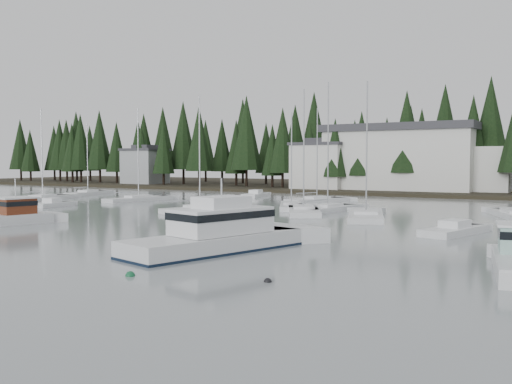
# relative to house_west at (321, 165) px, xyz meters

# --- Properties ---
(far_shore_land) EXTENTS (240.00, 54.00, 1.00)m
(far_shore_land) POSITION_rel_house_west_xyz_m (18.00, 18.00, -4.65)
(far_shore_land) COLOR black
(far_shore_land) RESTS_ON ground
(conifer_treeline) EXTENTS (200.00, 22.00, 20.00)m
(conifer_treeline) POSITION_rel_house_west_xyz_m (18.00, 7.00, -4.65)
(conifer_treeline) COLOR black
(conifer_treeline) RESTS_ON ground
(house_west) EXTENTS (9.54, 7.42, 8.75)m
(house_west) POSITION_rel_house_west_xyz_m (0.00, 0.00, 0.00)
(house_west) COLOR silver
(house_west) RESTS_ON ground
(house_far_west) EXTENTS (8.48, 7.42, 8.25)m
(house_far_west) POSITION_rel_house_west_xyz_m (-42.00, 2.00, -0.25)
(house_far_west) COLOR #999EA0
(house_far_west) RESTS_ON ground
(harbor_inn) EXTENTS (29.50, 11.50, 10.90)m
(harbor_inn) POSITION_rel_house_west_xyz_m (15.04, 3.34, 1.12)
(harbor_inn) COLOR silver
(harbor_inn) RESTS_ON ground
(lobster_boat_brown) EXTENTS (5.53, 9.09, 4.30)m
(lobster_boat_brown) POSITION_rel_house_west_xyz_m (-1.04, -61.92, -4.17)
(lobster_boat_brown) COLOR silver
(lobster_boat_brown) RESTS_ON ground
(cabin_cruiser_center) EXTENTS (6.34, 11.88, 4.88)m
(cabin_cruiser_center) POSITION_rel_house_west_xyz_m (22.05, -64.20, -3.92)
(cabin_cruiser_center) COLOR silver
(cabin_cruiser_center) RESTS_ON ground
(sailboat_1) EXTENTS (6.20, 10.67, 12.96)m
(sailboat_1) POSITION_rel_house_west_xyz_m (23.06, -41.70, -4.60)
(sailboat_1) COLOR silver
(sailboat_1) RESTS_ON ground
(sailboat_2) EXTENTS (3.94, 10.21, 12.72)m
(sailboat_2) POSITION_rel_house_west_xyz_m (-10.65, -34.70, -4.59)
(sailboat_2) COLOR silver
(sailboat_2) RESTS_ON ground
(sailboat_5) EXTENTS (5.59, 10.70, 12.73)m
(sailboat_5) POSITION_rel_house_west_xyz_m (-22.74, -40.14, -4.60)
(sailboat_5) COLOR silver
(sailboat_5) RESTS_ON ground
(sailboat_6) EXTENTS (7.57, 10.76, 12.94)m
(sailboat_6) POSITION_rel_house_west_xyz_m (15.74, -39.57, -4.60)
(sailboat_6) COLOR silver
(sailboat_6) RESTS_ON ground
(sailboat_8) EXTENTS (4.12, 9.11, 11.75)m
(sailboat_8) POSITION_rel_house_west_xyz_m (-27.04, -28.16, -4.59)
(sailboat_8) COLOR silver
(sailboat_8) RESTS_ON ground
(sailboat_10) EXTENTS (5.18, 8.66, 12.46)m
(sailboat_10) POSITION_rel_house_west_xyz_m (6.07, -44.00, -4.59)
(sailboat_10) COLOR silver
(sailboat_10) RESTS_ON ground
(sailboat_11) EXTENTS (6.13, 9.06, 12.50)m
(sailboat_11) POSITION_rel_house_west_xyz_m (10.55, -24.94, -4.59)
(sailboat_11) COLOR silver
(sailboat_11) RESTS_ON ground
(sailboat_12) EXTENTS (4.09, 9.77, 13.95)m
(sailboat_12) POSITION_rel_house_west_xyz_m (16.94, -36.28, -4.58)
(sailboat_12) COLOR silver
(sailboat_12) RESTS_ON ground
(sailboat_13) EXTENTS (6.12, 8.91, 11.10)m
(sailboat_13) POSITION_rel_house_west_xyz_m (12.23, -35.40, -4.59)
(sailboat_13) COLOR silver
(sailboat_13) RESTS_ON ground
(runabout_0) EXTENTS (2.74, 5.25, 1.42)m
(runabout_0) POSITION_rel_house_west_xyz_m (-12.58, -47.06, -4.52)
(runabout_0) COLOR silver
(runabout_0) RESTS_ON ground
(runabout_1) EXTENTS (3.85, 7.08, 1.42)m
(runabout_1) POSITION_rel_house_west_xyz_m (32.34, -49.24, -4.52)
(runabout_1) COLOR silver
(runabout_1) RESTS_ON ground
(runabout_3) EXTENTS (3.24, 6.65, 1.42)m
(runabout_3) POSITION_rel_house_west_xyz_m (-2.12, -18.81, -4.52)
(runabout_3) COLOR silver
(runabout_3) RESTS_ON ground
(mooring_buoy_green) EXTENTS (0.45, 0.45, 0.45)m
(mooring_buoy_green) POSITION_rel_house_west_xyz_m (22.77, -72.17, -4.65)
(mooring_buoy_green) COLOR #145933
(mooring_buoy_green) RESTS_ON ground
(mooring_buoy_dark) EXTENTS (0.35, 0.35, 0.35)m
(mooring_buoy_dark) POSITION_rel_house_west_xyz_m (28.76, -70.11, -4.65)
(mooring_buoy_dark) COLOR black
(mooring_buoy_dark) RESTS_ON ground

